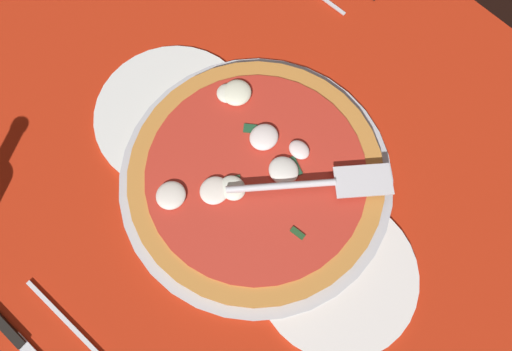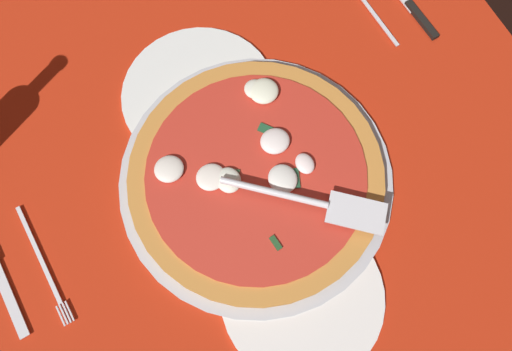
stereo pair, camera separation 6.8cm
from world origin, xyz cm
name	(u,v)px [view 1 (the left image)]	position (x,y,z in cm)	size (l,w,h in cm)	color
ground_plane	(231,186)	(0.00, 0.00, -0.40)	(105.39, 105.39, 0.80)	#B5260F
checker_pattern	(230,185)	(0.00, 0.00, 0.05)	(105.39, 105.39, 0.10)	silver
pizza_pan	(256,179)	(2.09, 3.32, 0.66)	(40.60, 40.60, 1.11)	#B1B7C1
dinner_plate_left	(173,115)	(-14.56, 1.27, 0.60)	(24.42, 24.42, 1.00)	white
dinner_plate_right	(337,275)	(20.12, 1.74, 0.60)	(22.61, 22.61, 1.00)	white
pizza	(255,174)	(1.88, 3.35, 2.31)	(37.36, 37.36, 3.45)	#C27E36
pizza_server	(316,184)	(9.37, 7.81, 5.01)	(16.97, 19.65, 1.00)	silver
place_setting_near	(49,338)	(-0.99, -32.32, 0.45)	(20.83, 14.57, 1.40)	white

